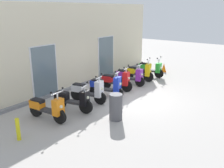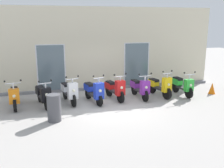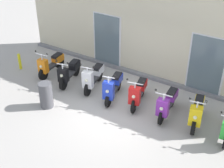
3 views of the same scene
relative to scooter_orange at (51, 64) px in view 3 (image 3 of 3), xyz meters
The scene contains 11 objects.
ground_plane 3.79m from the scooter_orange, 14.85° to the right, with size 40.00×40.00×0.00m, color #A8A39E.
storefront_facade 4.46m from the scooter_orange, 29.95° to the left, with size 12.37×0.50×4.03m.
scooter_orange is the anchor object (origin of this frame).
scooter_black 1.10m from the scooter_orange, ahead, with size 0.71×1.66×1.19m.
scooter_white 2.15m from the scooter_orange, ahead, with size 0.69×1.64×1.26m.
scooter_blue 3.16m from the scooter_orange, ahead, with size 0.70×1.58×1.28m.
scooter_red 4.11m from the scooter_orange, ahead, with size 0.72×1.61×1.26m.
scooter_purple 5.24m from the scooter_orange, ahead, with size 0.63×1.63×1.24m.
scooter_yellow 6.23m from the scooter_orange, ahead, with size 0.67×1.65×1.28m.
trash_bin 2.39m from the scooter_orange, 51.95° to the right, with size 0.46×0.46×0.94m, color #4C4C51.
curb_bollard 1.49m from the scooter_orange, 163.88° to the right, with size 0.12×0.12×0.70m, color yellow.
Camera 3 is at (4.68, -7.30, 6.38)m, focal length 49.97 mm.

